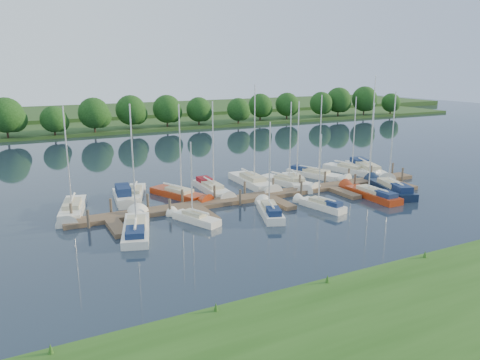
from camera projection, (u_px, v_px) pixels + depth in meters
name	position (u px, v px, depth m)	size (l,w,h in m)	color
ground	(310.00, 219.00, 41.68)	(260.00, 260.00, 0.00)	#1B2736
near_bank	(468.00, 292.00, 27.81)	(90.00, 10.00, 0.50)	#214B15
dock	(269.00, 197.00, 47.94)	(40.00, 6.00, 0.40)	brown
mooring_pilings	(263.00, 191.00, 48.82)	(38.24, 2.84, 2.00)	#473D33
far_shore	(117.00, 124.00, 106.37)	(180.00, 30.00, 0.60)	#26441A
distant_hill	(96.00, 112.00, 127.85)	(220.00, 40.00, 1.40)	#2D4F22
treeline	(138.00, 112.00, 94.79)	(145.12, 9.07, 8.18)	#38281C
sailboat_n_0	(73.00, 210.00, 43.34)	(3.50, 8.14, 10.35)	white
motorboat	(124.00, 197.00, 47.32)	(2.36, 6.07, 1.90)	white
sailboat_n_2	(135.00, 194.00, 48.71)	(3.68, 7.02, 9.01)	white
sailboat_n_3	(180.00, 195.00, 48.48)	(4.31, 7.78, 10.00)	#982B0E
sailboat_n_4	(212.00, 189.00, 50.59)	(2.02, 7.98, 10.13)	white
sailboat_n_5	(253.00, 183.00, 53.29)	(2.35, 9.25, 11.83)	white
sailboat_n_6	(288.00, 183.00, 53.47)	(3.71, 7.74, 9.82)	white
sailboat_n_7	(296.00, 183.00, 53.56)	(4.04, 7.68, 9.91)	white
sailboat_n_8	(316.00, 175.00, 57.27)	(4.42, 8.08, 10.30)	white
sailboat_n_9	(350.00, 171.00, 59.66)	(3.50, 7.88, 9.98)	white
sailboat_n_10	(368.00, 171.00, 59.21)	(4.83, 9.96, 12.65)	white
sailboat_s_0	(136.00, 229.00, 38.42)	(4.05, 8.62, 10.82)	white
sailboat_s_1	(194.00, 219.00, 41.03)	(3.12, 5.58, 7.40)	white
sailboat_s_2	(270.00, 212.00, 42.75)	(3.50, 6.81, 8.93)	white
sailboat_s_3	(321.00, 205.00, 44.80)	(2.40, 5.79, 7.48)	white
sailboat_s_4	(371.00, 194.00, 48.52)	(1.94, 7.88, 10.05)	#982B0E
sailboat_s_5	(390.00, 189.00, 50.40)	(4.16, 8.70, 11.19)	#0F1C33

